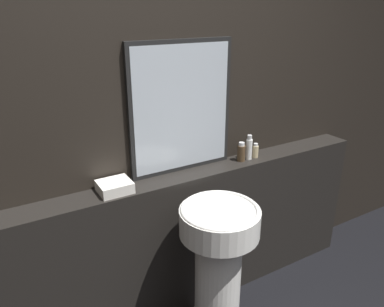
{
  "coord_description": "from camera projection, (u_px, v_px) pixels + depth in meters",
  "views": [
    {
      "loc": [
        -0.99,
        -0.3,
        1.94
      ],
      "look_at": [
        0.03,
        1.42,
        1.15
      ],
      "focal_mm": 35.0,
      "sensor_mm": 36.0,
      "label": 1
    }
  ],
  "objects": [
    {
      "name": "lotion_bottle",
      "position": [
        255.0,
        151.0,
        2.55
      ],
      "size": [
        0.04,
        0.04,
        0.1
      ],
      "color": "#C6B284",
      "rests_on": "vanity_counter"
    },
    {
      "name": "mirror",
      "position": [
        182.0,
        108.0,
        2.23
      ],
      "size": [
        0.68,
        0.03,
        0.79
      ],
      "color": "black",
      "rests_on": "vanity_counter"
    },
    {
      "name": "conditioner_bottle",
      "position": [
        249.0,
        148.0,
        2.51
      ],
      "size": [
        0.04,
        0.04,
        0.17
      ],
      "color": "white",
      "rests_on": "vanity_counter"
    },
    {
      "name": "towel_stack",
      "position": [
        115.0,
        187.0,
        2.08
      ],
      "size": [
        0.18,
        0.16,
        0.06
      ],
      "color": "silver",
      "rests_on": "vanity_counter"
    },
    {
      "name": "vanity_counter",
      "position": [
        180.0,
        243.0,
        2.46
      ],
      "size": [
        2.84,
        0.2,
        0.97
      ],
      "color": "black",
      "rests_on": "ground_plane"
    },
    {
      "name": "pedestal_sink",
      "position": [
        218.0,
        264.0,
        2.13
      ],
      "size": [
        0.44,
        0.44,
        0.93
      ],
      "color": "white",
      "rests_on": "ground_plane"
    },
    {
      "name": "wall_back",
      "position": [
        169.0,
        127.0,
        2.28
      ],
      "size": [
        8.0,
        0.06,
        2.5
      ],
      "color": "black",
      "rests_on": "ground_plane"
    },
    {
      "name": "shampoo_bottle",
      "position": [
        241.0,
        152.0,
        2.48
      ],
      "size": [
        0.05,
        0.05,
        0.13
      ],
      "color": "#4C3823",
      "rests_on": "vanity_counter"
    }
  ]
}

